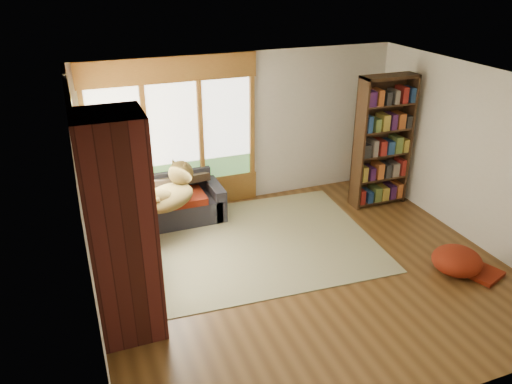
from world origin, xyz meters
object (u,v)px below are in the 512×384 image
object	(u,v)px
area_rug	(250,243)
dog_brindle	(126,219)
brick_chimney	(121,231)
sectional_sofa	(141,221)
bookshelf	(383,142)
dog_tan	(171,186)
pouf	(457,260)

from	to	relation	value
area_rug	dog_brindle	world-z (taller)	dog_brindle
brick_chimney	sectional_sofa	size ratio (longest dim) A/B	1.18
area_rug	brick_chimney	bearing A→B (deg)	-146.26
area_rug	bookshelf	size ratio (longest dim) A/B	1.63
dog_tan	dog_brindle	size ratio (longest dim) A/B	1.27
brick_chimney	dog_brindle	bearing A→B (deg)	82.60
pouf	dog_brindle	bearing A→B (deg)	157.27
brick_chimney	dog_brindle	xyz separation A→B (m)	(0.17, 1.32, -0.55)
brick_chimney	bookshelf	size ratio (longest dim) A/B	1.15
area_rug	pouf	xyz separation A→B (m)	(2.39, -1.73, 0.19)
bookshelf	pouf	distance (m)	2.45
area_rug	dog_brindle	size ratio (longest dim) A/B	4.14
area_rug	dog_brindle	distance (m)	1.93
brick_chimney	dog_brindle	world-z (taller)	brick_chimney
area_rug	sectional_sofa	bearing A→B (deg)	153.50
sectional_sofa	dog_tan	distance (m)	0.71
dog_brindle	bookshelf	bearing A→B (deg)	-113.47
pouf	dog_brindle	distance (m)	4.55
sectional_sofa	bookshelf	world-z (taller)	bookshelf
brick_chimney	area_rug	xyz separation A→B (m)	(1.95, 1.30, -1.29)
area_rug	dog_tan	bearing A→B (deg)	144.21
area_rug	dog_tan	size ratio (longest dim) A/B	3.27
pouf	dog_tan	world-z (taller)	dog_tan
sectional_sofa	bookshelf	xyz separation A→B (m)	(4.09, -0.22, 0.83)
brick_chimney	dog_tan	xyz separation A→B (m)	(0.94, 2.03, -0.48)
area_rug	dog_tan	distance (m)	1.49
pouf	dog_brindle	xyz separation A→B (m)	(-4.16, 1.74, 0.56)
area_rug	bookshelf	xyz separation A→B (m)	(2.59, 0.53, 1.13)
sectional_sofa	pouf	size ratio (longest dim) A/B	3.27
sectional_sofa	brick_chimney	bearing A→B (deg)	-105.32
brick_chimney	sectional_sofa	world-z (taller)	brick_chimney
brick_chimney	area_rug	distance (m)	2.67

